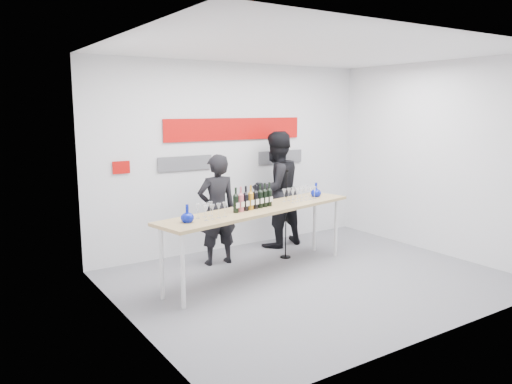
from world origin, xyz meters
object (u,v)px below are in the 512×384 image
Objects in this scene: presenter_left at (217,210)px; presenter_right at (276,189)px; mic_stand at (286,231)px; tasting_table at (260,213)px.

presenter_right is at bearing -160.28° from presenter_left.
presenter_left is at bearing 176.29° from mic_stand.
presenter_left is at bearing 7.03° from presenter_right.
tasting_table is 1.00m from mic_stand.
tasting_table is 1.68× the size of presenter_right.
presenter_right is at bearing 34.33° from tasting_table.
presenter_left reaches higher than mic_stand.
presenter_right reaches higher than presenter_left.
presenter_right is at bearing 80.69° from mic_stand.
mic_stand is at bearing 168.32° from presenter_left.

